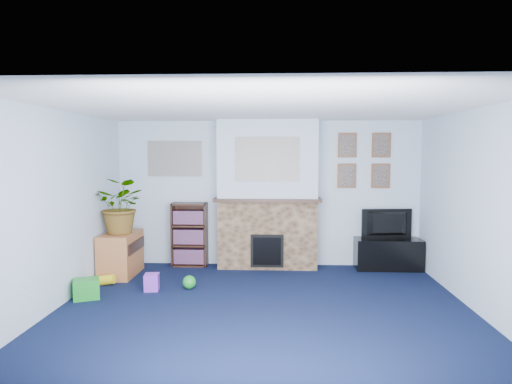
{
  "coord_description": "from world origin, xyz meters",
  "views": [
    {
      "loc": [
        0.15,
        -5.31,
        1.88
      ],
      "look_at": [
        -0.13,
        0.91,
        1.34
      ],
      "focal_mm": 32.0,
      "sensor_mm": 36.0,
      "label": 1
    }
  ],
  "objects_px": {
    "television": "(388,224)",
    "bookshelf": "(190,236)",
    "tv_stand": "(388,255)",
    "sideboard": "(121,252)"
  },
  "relations": [
    {
      "from": "television",
      "to": "sideboard",
      "type": "height_order",
      "value": "television"
    },
    {
      "from": "bookshelf",
      "to": "sideboard",
      "type": "distance_m",
      "value": 1.15
    },
    {
      "from": "television",
      "to": "bookshelf",
      "type": "distance_m",
      "value": 3.25
    },
    {
      "from": "tv_stand",
      "to": "television",
      "type": "relative_size",
      "value": 1.27
    },
    {
      "from": "tv_stand",
      "to": "bookshelf",
      "type": "height_order",
      "value": "bookshelf"
    },
    {
      "from": "television",
      "to": "sideboard",
      "type": "bearing_deg",
      "value": 1.64
    },
    {
      "from": "tv_stand",
      "to": "television",
      "type": "xyz_separation_m",
      "value": [
        -0.0,
        0.02,
        0.51
      ]
    },
    {
      "from": "television",
      "to": "bookshelf",
      "type": "relative_size",
      "value": 0.78
    },
    {
      "from": "television",
      "to": "sideboard",
      "type": "relative_size",
      "value": 0.98
    },
    {
      "from": "sideboard",
      "to": "television",
      "type": "bearing_deg",
      "value": 7.81
    }
  ]
}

